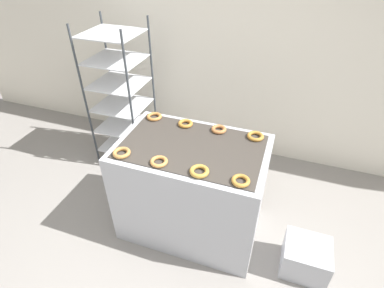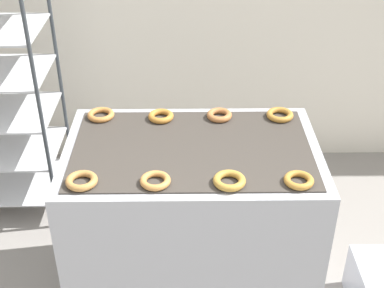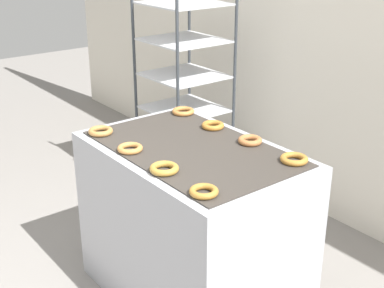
# 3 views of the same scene
# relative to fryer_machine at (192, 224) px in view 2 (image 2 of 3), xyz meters

# --- Properties ---
(fryer_machine) EXTENTS (1.27, 0.82, 0.98)m
(fryer_machine) POSITION_rel_fryer_machine_xyz_m (0.00, 0.00, 0.00)
(fryer_machine) COLOR #A8AAB2
(fryer_machine) RESTS_ON ground_plane
(baking_rack_cart) EXTENTS (0.61, 0.58, 1.70)m
(baking_rack_cart) POSITION_rel_fryer_machine_xyz_m (-1.18, 0.84, 0.37)
(baking_rack_cart) COLOR #33383D
(baking_rack_cart) RESTS_ON ground_plane
(donut_near_left) EXTENTS (0.14, 0.14, 0.03)m
(donut_near_left) POSITION_rel_fryer_machine_xyz_m (-0.49, -0.29, 0.51)
(donut_near_left) COLOR #AB763D
(donut_near_left) RESTS_ON fryer_machine
(donut_near_midleft) EXTENTS (0.14, 0.14, 0.03)m
(donut_near_midleft) POSITION_rel_fryer_machine_xyz_m (-0.17, -0.29, 0.51)
(donut_near_midleft) COLOR #BB7D3F
(donut_near_midleft) RESTS_ON fryer_machine
(donut_near_midright) EXTENTS (0.15, 0.15, 0.03)m
(donut_near_midright) POSITION_rel_fryer_machine_xyz_m (0.16, -0.30, 0.51)
(donut_near_midright) COLOR #AC7F33
(donut_near_midright) RESTS_ON fryer_machine
(donut_near_right) EXTENTS (0.13, 0.13, 0.03)m
(donut_near_right) POSITION_rel_fryer_machine_xyz_m (0.47, -0.30, 0.51)
(donut_near_right) COLOR #AA762E
(donut_near_right) RESTS_ON fryer_machine
(donut_far_left) EXTENTS (0.14, 0.14, 0.03)m
(donut_far_left) POSITION_rel_fryer_machine_xyz_m (-0.49, 0.31, 0.51)
(donut_far_left) COLOR #B67438
(donut_far_left) RESTS_ON fryer_machine
(donut_far_midleft) EXTENTS (0.14, 0.14, 0.03)m
(donut_far_midleft) POSITION_rel_fryer_machine_xyz_m (-0.16, 0.29, 0.51)
(donut_far_midleft) COLOR #AF712B
(donut_far_midleft) RESTS_ON fryer_machine
(donut_far_midright) EXTENTS (0.14, 0.14, 0.03)m
(donut_far_midright) POSITION_rel_fryer_machine_xyz_m (0.15, 0.29, 0.51)
(donut_far_midright) COLOR #A96838
(donut_far_midright) RESTS_ON fryer_machine
(donut_far_right) EXTENTS (0.14, 0.14, 0.03)m
(donut_far_right) POSITION_rel_fryer_machine_xyz_m (0.48, 0.29, 0.51)
(donut_far_right) COLOR #A9732D
(donut_far_right) RESTS_ON fryer_machine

